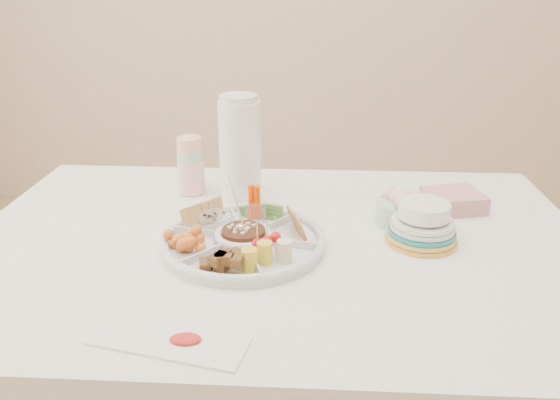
# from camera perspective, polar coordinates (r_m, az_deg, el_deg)

# --- Properties ---
(dining_table) EXTENTS (1.52, 1.02, 0.76)m
(dining_table) POSITION_cam_1_polar(r_m,az_deg,el_deg) (1.54, -0.33, -16.83)
(dining_table) COLOR white
(dining_table) RESTS_ON floor
(party_tray) EXTENTS (0.45, 0.45, 0.04)m
(party_tray) POSITION_cam_1_polar(r_m,az_deg,el_deg) (1.29, -3.82, -4.00)
(party_tray) COLOR white
(party_tray) RESTS_ON dining_table
(bean_dip) EXTENTS (0.12, 0.12, 0.04)m
(bean_dip) POSITION_cam_1_polar(r_m,az_deg,el_deg) (1.28, -3.83, -3.70)
(bean_dip) COLOR #3C1B10
(bean_dip) RESTS_ON party_tray
(tortillas) EXTENTS (0.10, 0.10, 0.05)m
(tortillas) POSITION_cam_1_polar(r_m,az_deg,el_deg) (1.31, 1.76, -2.50)
(tortillas) COLOR olive
(tortillas) RESTS_ON party_tray
(carrot_cucumber) EXTENTS (0.12, 0.12, 0.09)m
(carrot_cucumber) POSITION_cam_1_polar(r_m,az_deg,el_deg) (1.38, -2.15, -0.12)
(carrot_cucumber) COLOR #FF5100
(carrot_cucumber) RESTS_ON party_tray
(pita_raisins) EXTENTS (0.13, 0.13, 0.06)m
(pita_raisins) POSITION_cam_1_polar(r_m,az_deg,el_deg) (1.37, -7.44, -1.44)
(pita_raisins) COLOR tan
(pita_raisins) RESTS_ON party_tray
(cherries) EXTENTS (0.13, 0.13, 0.05)m
(cherries) POSITION_cam_1_polar(r_m,az_deg,el_deg) (1.27, -9.62, -4.09)
(cherries) COLOR orange
(cherries) RESTS_ON party_tray
(granola_chunks) EXTENTS (0.12, 0.12, 0.05)m
(granola_chunks) POSITION_cam_1_polar(r_m,az_deg,el_deg) (1.17, -5.87, -6.17)
(granola_chunks) COLOR brown
(granola_chunks) RESTS_ON party_tray
(banana_tomato) EXTENTS (0.13, 0.13, 0.09)m
(banana_tomato) POSITION_cam_1_polar(r_m,az_deg,el_deg) (1.19, 0.31, -4.44)
(banana_tomato) COLOR #DED578
(banana_tomato) RESTS_ON party_tray
(cup_stack) EXTENTS (0.10, 0.10, 0.21)m
(cup_stack) POSITION_cam_1_polar(r_m,az_deg,el_deg) (1.59, -9.36, 4.29)
(cup_stack) COLOR #B3C1AE
(cup_stack) RESTS_ON dining_table
(thermos) EXTENTS (0.14, 0.14, 0.30)m
(thermos) POSITION_cam_1_polar(r_m,az_deg,el_deg) (1.52, -4.20, 5.53)
(thermos) COLOR white
(thermos) RESTS_ON dining_table
(flower_bowl) EXTENTS (0.16, 0.16, 0.09)m
(flower_bowl) POSITION_cam_1_polar(r_m,az_deg,el_deg) (1.42, 12.47, -0.78)
(flower_bowl) COLOR #A4BCAF
(flower_bowl) RESTS_ON dining_table
(napkin_stack) EXTENTS (0.17, 0.16, 0.05)m
(napkin_stack) POSITION_cam_1_polar(r_m,az_deg,el_deg) (1.56, 17.65, -0.06)
(napkin_stack) COLOR #CC8B92
(napkin_stack) RESTS_ON dining_table
(plate_stack) EXTENTS (0.18, 0.18, 0.11)m
(plate_stack) POSITION_cam_1_polar(r_m,az_deg,el_deg) (1.34, 14.70, -2.15)
(plate_stack) COLOR yellow
(plate_stack) RESTS_ON dining_table
(placemat) EXTENTS (0.29, 0.15, 0.01)m
(placemat) POSITION_cam_1_polar(r_m,az_deg,el_deg) (1.01, -11.54, -14.26)
(placemat) COLOR white
(placemat) RESTS_ON dining_table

